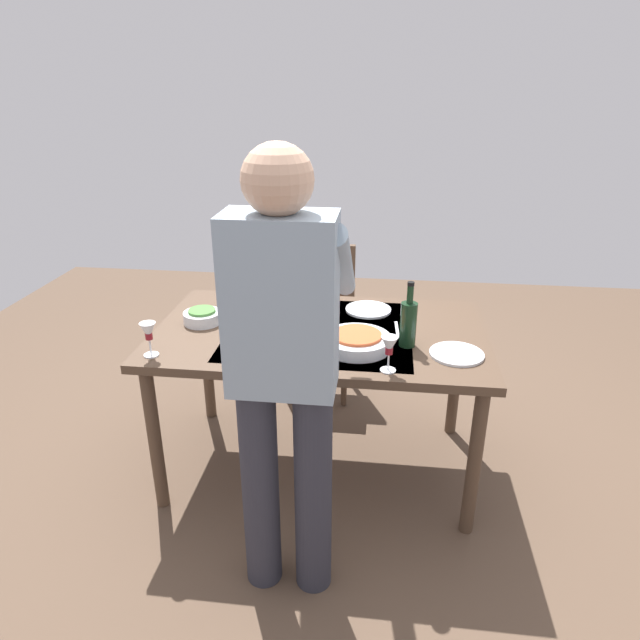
# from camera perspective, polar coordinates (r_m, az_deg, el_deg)

# --- Properties ---
(ground_plane) EXTENTS (6.00, 6.00, 0.00)m
(ground_plane) POSITION_cam_1_polar(r_m,az_deg,el_deg) (3.02, -0.00, -14.42)
(ground_plane) COLOR brown
(dining_table) EXTENTS (1.54, 0.91, 0.77)m
(dining_table) POSITION_cam_1_polar(r_m,az_deg,el_deg) (2.66, -0.00, -2.53)
(dining_table) COLOR #4C3828
(dining_table) RESTS_ON ground_plane
(chair_near) EXTENTS (0.40, 0.40, 0.91)m
(chair_near) POSITION_cam_1_polar(r_m,az_deg,el_deg) (3.49, 0.11, 1.10)
(chair_near) COLOR #352114
(chair_near) RESTS_ON ground_plane
(person_server) EXTENTS (0.42, 0.61, 1.69)m
(person_server) POSITION_cam_1_polar(r_m,az_deg,el_deg) (1.91, -3.69, -4.42)
(person_server) COLOR #2D2D38
(person_server) RESTS_ON ground_plane
(wine_bottle) EXTENTS (0.07, 0.07, 0.30)m
(wine_bottle) POSITION_cam_1_polar(r_m,az_deg,el_deg) (2.46, 8.98, -0.25)
(wine_bottle) COLOR black
(wine_bottle) RESTS_ON dining_table
(wine_glass_left) EXTENTS (0.07, 0.07, 0.15)m
(wine_glass_left) POSITION_cam_1_polar(r_m,az_deg,el_deg) (2.44, -17.06, -1.30)
(wine_glass_left) COLOR white
(wine_glass_left) RESTS_ON dining_table
(wine_glass_right) EXTENTS (0.07, 0.07, 0.15)m
(wine_glass_right) POSITION_cam_1_polar(r_m,az_deg,el_deg) (2.23, 7.05, -2.81)
(wine_glass_right) COLOR white
(wine_glass_right) RESTS_ON dining_table
(water_cup_near_left) EXTENTS (0.07, 0.07, 0.10)m
(water_cup_near_left) POSITION_cam_1_polar(r_m,az_deg,el_deg) (2.96, -1.84, 2.96)
(water_cup_near_left) COLOR silver
(water_cup_near_left) RESTS_ON dining_table
(water_cup_near_right) EXTENTS (0.07, 0.07, 0.11)m
(water_cup_near_right) POSITION_cam_1_polar(r_m,az_deg,el_deg) (2.48, -1.69, -1.20)
(water_cup_near_right) COLOR silver
(water_cup_near_right) RESTS_ON dining_table
(water_cup_far_left) EXTENTS (0.07, 0.07, 0.10)m
(water_cup_far_left) POSITION_cam_1_polar(r_m,az_deg,el_deg) (2.93, -9.47, 2.45)
(water_cup_far_left) COLOR silver
(water_cup_far_left) RESTS_ON dining_table
(serving_bowl_pasta) EXTENTS (0.30, 0.30, 0.07)m
(serving_bowl_pasta) POSITION_cam_1_polar(r_m,az_deg,el_deg) (2.44, 3.76, -2.14)
(serving_bowl_pasta) COLOR silver
(serving_bowl_pasta) RESTS_ON dining_table
(side_bowl_salad) EXTENTS (0.18, 0.18, 0.07)m
(side_bowl_salad) POSITION_cam_1_polar(r_m,az_deg,el_deg) (2.74, -11.89, 0.37)
(side_bowl_salad) COLOR silver
(side_bowl_salad) RESTS_ON dining_table
(dinner_plate_near) EXTENTS (0.23, 0.23, 0.01)m
(dinner_plate_near) POSITION_cam_1_polar(r_m,az_deg,el_deg) (2.85, 4.94, 1.06)
(dinner_plate_near) COLOR silver
(dinner_plate_near) RESTS_ON dining_table
(dinner_plate_far) EXTENTS (0.23, 0.23, 0.01)m
(dinner_plate_far) POSITION_cam_1_polar(r_m,az_deg,el_deg) (2.45, 13.73, -3.37)
(dinner_plate_far) COLOR silver
(dinner_plate_far) RESTS_ON dining_table
(table_fork) EXTENTS (0.02, 0.18, 0.00)m
(table_fork) POSITION_cam_1_polar(r_m,az_deg,el_deg) (2.64, 7.84, -0.96)
(table_fork) COLOR silver
(table_fork) RESTS_ON dining_table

